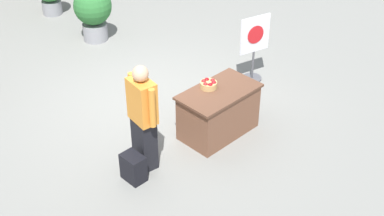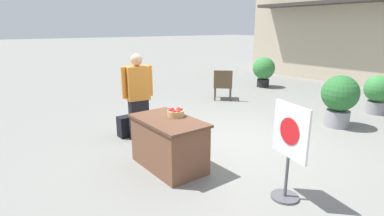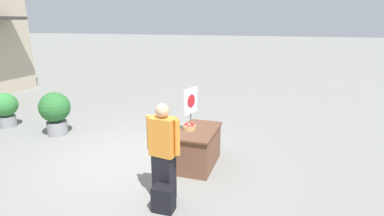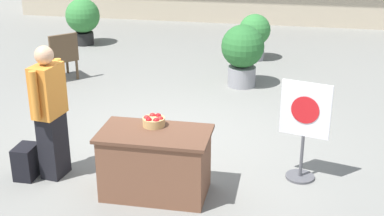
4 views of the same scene
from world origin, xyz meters
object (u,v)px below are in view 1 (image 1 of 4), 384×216
display_table (218,112)px  potted_plant_far_left (93,10)px  backpack (133,168)px  person_visitor (143,117)px  apple_basket (209,84)px  poster_board (254,46)px

display_table → potted_plant_far_left: potted_plant_far_left is taller
backpack → display_table: bearing=-2.6°
person_visitor → backpack: bearing=-151.6°
apple_basket → person_visitor: person_visitor is taller
person_visitor → apple_basket: bearing=7.3°
person_visitor → poster_board: size_ratio=1.33×
apple_basket → potted_plant_far_left: size_ratio=0.23×
backpack → potted_plant_far_left: size_ratio=0.36×
poster_board → backpack: bearing=-64.7°
person_visitor → poster_board: person_visitor is taller
apple_basket → potted_plant_far_left: (0.64, 3.92, -0.19)m
potted_plant_far_left → display_table: bearing=-98.2°
display_table → potted_plant_far_left: size_ratio=1.11×
display_table → potted_plant_far_left: (0.59, 4.09, 0.27)m
person_visitor → poster_board: 3.09m
display_table → apple_basket: bearing=106.9°
backpack → potted_plant_far_left: (2.27, 4.02, 0.45)m
apple_basket → backpack: size_ratio=0.62×
person_visitor → backpack: 0.74m
apple_basket → backpack: bearing=-176.5°
display_table → potted_plant_far_left: 4.14m
poster_board → potted_plant_far_left: (-1.09, 3.40, -0.03)m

